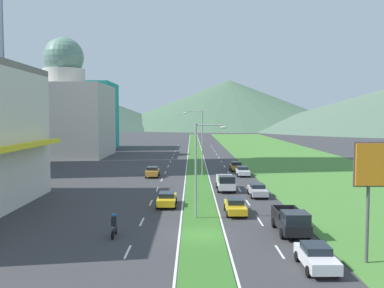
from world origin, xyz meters
name	(u,v)px	position (x,y,z in m)	size (l,w,h in m)	color
ground_plane	(202,235)	(0.00, 0.00, 0.00)	(600.00, 600.00, 0.00)	#38383A
grass_median	(195,158)	(0.00, 60.00, 0.03)	(3.20, 240.00, 0.06)	#387028
grass_verge_right	(289,158)	(20.60, 60.00, 0.03)	(24.00, 240.00, 0.06)	#477F33
lane_dash_left_2	(127,252)	(-5.10, -3.90, 0.01)	(0.16, 2.80, 0.01)	silver
lane_dash_left_3	(141,222)	(-5.10, 4.15, 0.01)	(0.16, 2.80, 0.01)	silver
lane_dash_left_4	(150,203)	(-5.10, 12.19, 0.01)	(0.16, 2.80, 0.01)	silver
lane_dash_left_5	(156,189)	(-5.10, 20.24, 0.01)	(0.16, 2.80, 0.01)	silver
lane_dash_left_6	(161,180)	(-5.10, 28.29, 0.01)	(0.16, 2.80, 0.01)	silver
lane_dash_left_7	(165,172)	(-5.10, 36.34, 0.01)	(0.16, 2.80, 0.01)	silver
lane_dash_left_8	(167,166)	(-5.10, 44.39, 0.01)	(0.16, 2.80, 0.01)	silver
lane_dash_left_9	(170,162)	(-5.10, 52.44, 0.01)	(0.16, 2.80, 0.01)	silver
lane_dash_left_10	(172,158)	(-5.10, 60.48, 0.01)	(0.16, 2.80, 0.01)	silver
lane_dash_left_11	(173,154)	(-5.10, 68.53, 0.01)	(0.16, 2.80, 0.01)	silver
lane_dash_left_12	(174,152)	(-5.10, 76.58, 0.01)	(0.16, 2.80, 0.01)	silver
lane_dash_left_13	(176,149)	(-5.10, 84.63, 0.01)	(0.16, 2.80, 0.01)	silver
lane_dash_left_14	(177,147)	(-5.10, 92.68, 0.01)	(0.16, 2.80, 0.01)	silver
lane_dash_left_15	(178,145)	(-5.10, 100.73, 0.01)	(0.16, 2.80, 0.01)	silver
lane_dash_right_2	(279,252)	(5.10, -3.90, 0.01)	(0.16, 2.80, 0.01)	silver
lane_dash_right_3	(260,222)	(5.10, 4.15, 0.01)	(0.16, 2.80, 0.01)	silver
lane_dash_right_4	(247,203)	(5.10, 12.19, 0.01)	(0.16, 2.80, 0.01)	silver
lane_dash_right_5	(239,189)	(5.10, 20.24, 0.01)	(0.16, 2.80, 0.01)	silver
lane_dash_right_6	(232,180)	(5.10, 28.29, 0.01)	(0.16, 2.80, 0.01)	silver
lane_dash_right_7	(228,172)	(5.10, 36.34, 0.01)	(0.16, 2.80, 0.01)	silver
lane_dash_right_8	(224,166)	(5.10, 44.39, 0.01)	(0.16, 2.80, 0.01)	silver
lane_dash_right_9	(221,162)	(5.10, 52.44, 0.01)	(0.16, 2.80, 0.01)	silver
lane_dash_right_10	(218,158)	(5.10, 60.48, 0.01)	(0.16, 2.80, 0.01)	silver
lane_dash_right_11	(216,154)	(5.10, 68.53, 0.01)	(0.16, 2.80, 0.01)	silver
lane_dash_right_12	(214,151)	(5.10, 76.58, 0.01)	(0.16, 2.80, 0.01)	silver
lane_dash_right_13	(213,149)	(5.10, 84.63, 0.01)	(0.16, 2.80, 0.01)	silver
lane_dash_right_14	(211,147)	(5.10, 92.68, 0.01)	(0.16, 2.80, 0.01)	silver
lane_dash_right_15	(210,145)	(5.10, 100.73, 0.01)	(0.16, 2.80, 0.01)	silver
edge_line_median_left	(187,158)	(-1.75, 60.00, 0.01)	(0.16, 240.00, 0.01)	silver
edge_line_median_right	(203,158)	(1.75, 60.00, 0.01)	(0.16, 240.00, 0.01)	silver
domed_building	(64,113)	(-29.55, 64.13, 9.87)	(19.37, 19.37, 26.70)	#B7B2A8
midrise_colored	(83,116)	(-30.94, 85.84, 9.13)	(16.86, 16.86, 18.26)	teal
hill_far_left	(37,102)	(-112.87, 276.03, 19.49)	(208.01, 208.01, 38.98)	#3D5647
hill_far_center	(228,104)	(27.22, 289.69, 18.13)	(186.85, 186.85, 36.26)	#47664C
street_lamp_near	(199,164)	(-0.13, 5.30, 4.90)	(2.79, 0.28, 8.46)	#99999E
street_lamp_mid	(200,139)	(0.46, 31.56, 5.66)	(2.92, 0.35, 9.91)	#99999E
car_0	(242,171)	(6.94, 32.42, 0.73)	(1.94, 4.64, 1.41)	silver
car_1	(235,166)	(6.59, 38.54, 0.75)	(1.98, 4.24, 1.47)	#C6842D
car_2	(316,256)	(6.63, -7.03, 0.74)	(1.87, 4.19, 1.43)	silver
car_3	(257,190)	(6.64, 15.73, 0.73)	(1.91, 4.51, 1.41)	#B2B2B7
car_4	(152,172)	(-6.69, 31.13, 0.79)	(1.95, 4.20, 1.54)	#C6842D
car_5	(166,199)	(-3.33, 10.61, 0.73)	(1.94, 4.55, 1.41)	yellow
car_7	(235,206)	(3.25, 7.21, 0.72)	(1.86, 4.74, 1.40)	yellow
pickup_truck_0	(290,221)	(6.86, 0.37, 0.98)	(2.18, 5.40, 2.00)	black
pickup_truck_1	(225,183)	(3.34, 19.33, 0.98)	(2.18, 5.40, 2.00)	silver
motorcycle_rider	(113,227)	(-6.65, -0.34, 0.75)	(0.36, 2.00, 1.80)	black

